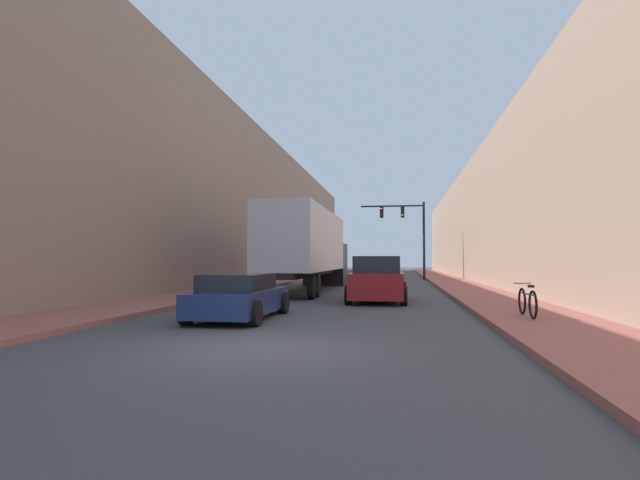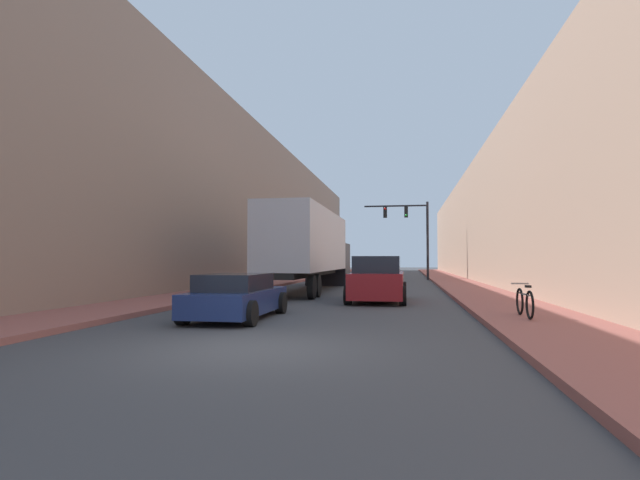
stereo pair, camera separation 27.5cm
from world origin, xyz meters
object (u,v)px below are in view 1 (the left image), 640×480
suv_car (378,280)px  sedan_car (240,297)px  traffic_signal_gantry (409,227)px  semi_truck (310,247)px  parked_bicycle (527,302)px

suv_car → sedan_car: bearing=-118.9°
sedan_car → traffic_signal_gantry: size_ratio=0.68×
semi_truck → traffic_signal_gantry: (5.53, 15.32, 2.04)m
suv_car → parked_bicycle: suv_car is taller
semi_truck → sedan_car: 12.82m
suv_car → traffic_signal_gantry: size_ratio=0.75×
suv_car → parked_bicycle: 7.31m
traffic_signal_gantry → suv_car: bearing=-94.4°
traffic_signal_gantry → parked_bicycle: bearing=-84.9°
semi_truck → parked_bicycle: bearing=-57.1°
semi_truck → suv_car: size_ratio=2.96×
sedan_car → suv_car: 7.32m
semi_truck → sedan_car: size_ratio=3.27×
parked_bicycle → sedan_car: bearing=-177.2°
traffic_signal_gantry → parked_bicycle: size_ratio=3.48×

